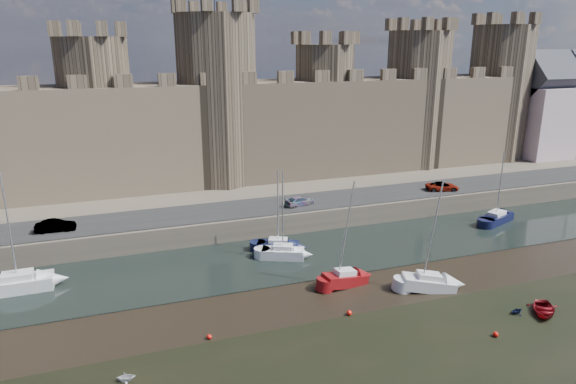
% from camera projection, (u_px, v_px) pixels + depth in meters
% --- Properties ---
extents(water_channel, '(160.00, 12.00, 0.08)m').
position_uv_depth(water_channel, '(252.00, 262.00, 52.97)').
color(water_channel, black).
rests_on(water_channel, ground).
extents(quay, '(160.00, 60.00, 2.50)m').
position_uv_depth(quay, '(194.00, 171.00, 85.22)').
color(quay, '#4C443A').
rests_on(quay, ground).
extents(road, '(160.00, 7.00, 0.10)m').
position_uv_depth(road, '(230.00, 210.00, 61.32)').
color(road, black).
rests_on(road, quay).
extents(castle, '(108.50, 11.00, 29.00)m').
position_uv_depth(castle, '(200.00, 118.00, 71.20)').
color(castle, '#42382B').
rests_on(castle, quay).
extents(car_1, '(4.10, 1.55, 1.33)m').
position_uv_depth(car_1, '(55.00, 226.00, 54.31)').
color(car_1, gray).
rests_on(car_1, quay).
extents(car_2, '(4.29, 2.63, 1.16)m').
position_uv_depth(car_2, '(300.00, 201.00, 63.00)').
color(car_2, gray).
rests_on(car_2, quay).
extents(car_3, '(4.73, 3.09, 1.21)m').
position_uv_depth(car_3, '(442.00, 186.00, 69.25)').
color(car_3, gray).
rests_on(car_3, quay).
extents(sailboat_0, '(5.96, 2.37, 11.11)m').
position_uv_depth(sailboat_0, '(18.00, 283.00, 46.64)').
color(sailboat_0, silver).
rests_on(sailboat_0, ground).
extents(sailboat_1, '(4.78, 3.41, 8.93)m').
position_uv_depth(sailboat_1, '(278.00, 245.00, 55.57)').
color(sailboat_1, black).
rests_on(sailboat_1, ground).
extents(sailboat_2, '(4.70, 3.38, 9.48)m').
position_uv_depth(sailboat_2, '(283.00, 252.00, 53.64)').
color(sailboat_2, silver).
rests_on(sailboat_2, ground).
extents(sailboat_3, '(5.63, 3.83, 9.19)m').
position_uv_depth(sailboat_3, '(496.00, 217.00, 64.29)').
color(sailboat_3, black).
rests_on(sailboat_3, ground).
extents(sailboat_4, '(4.51, 2.25, 10.11)m').
position_uv_depth(sailboat_4, '(345.00, 278.00, 47.85)').
color(sailboat_4, maroon).
rests_on(sailboat_4, ground).
extents(sailboat_5, '(5.15, 3.23, 10.37)m').
position_uv_depth(sailboat_5, '(429.00, 282.00, 46.99)').
color(sailboat_5, silver).
rests_on(sailboat_5, ground).
extents(dinghy_3, '(1.48, 1.33, 0.68)m').
position_uv_depth(dinghy_3, '(126.00, 377.00, 34.39)').
color(dinghy_3, silver).
rests_on(dinghy_3, ground).
extents(dinghy_4, '(4.09, 4.27, 0.72)m').
position_uv_depth(dinghy_4, '(544.00, 310.00, 42.85)').
color(dinghy_4, maroon).
rests_on(dinghy_4, ground).
extents(dinghy_7, '(1.14, 0.98, 0.59)m').
position_uv_depth(dinghy_7, '(517.00, 311.00, 42.89)').
color(dinghy_7, black).
rests_on(dinghy_7, ground).
extents(buoy_1, '(0.40, 0.40, 0.40)m').
position_uv_depth(buoy_1, '(209.00, 337.00, 39.31)').
color(buoy_1, red).
rests_on(buoy_1, ground).
extents(buoy_3, '(0.46, 0.46, 0.46)m').
position_uv_depth(buoy_3, '(349.00, 313.00, 42.70)').
color(buoy_3, red).
rests_on(buoy_3, ground).
extents(buoy_5, '(0.43, 0.43, 0.43)m').
position_uv_depth(buoy_5, '(496.00, 334.00, 39.61)').
color(buoy_5, red).
rests_on(buoy_5, ground).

